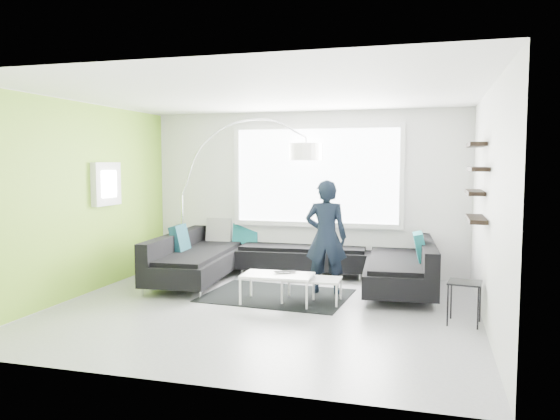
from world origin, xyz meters
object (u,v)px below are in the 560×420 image
Objects in this scene: side_table at (464,303)px; sectional_sofa at (295,260)px; person at (326,237)px; coffee_table at (295,288)px; arc_lamp at (182,195)px; laptop at (286,273)px.

sectional_sofa is at bearing 148.47° from side_table.
person is at bearing -41.09° from sectional_sofa.
person is (0.31, 0.65, 0.64)m from coffee_table.
sectional_sofa is 2.47m from arc_lamp.
sectional_sofa is 8.47× the size of side_table.
person reaches higher than laptop.
coffee_table is at bearing -80.62° from sectional_sofa.
coffee_table is at bearing 60.38° from person.
person is 4.63× the size of laptop.
arc_lamp is 5.21m from side_table.
person is at bearing 63.18° from coffee_table.
laptop is (2.35, -1.65, -0.93)m from arc_lamp.
coffee_table is 3.18m from arc_lamp.
sectional_sofa is 2.88m from side_table.
side_table is at bearing -30.55° from arc_lamp.
person is at bearing 28.28° from laptop.
coffee_table is at bearing 169.09° from side_table.
sectional_sofa is 1.10m from laptop.
side_table reaches higher than coffee_table.
sectional_sofa is at bearing 68.17° from laptop.
laptop is at bearing 170.00° from side_table.
laptop is at bearing -174.87° from coffee_table.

